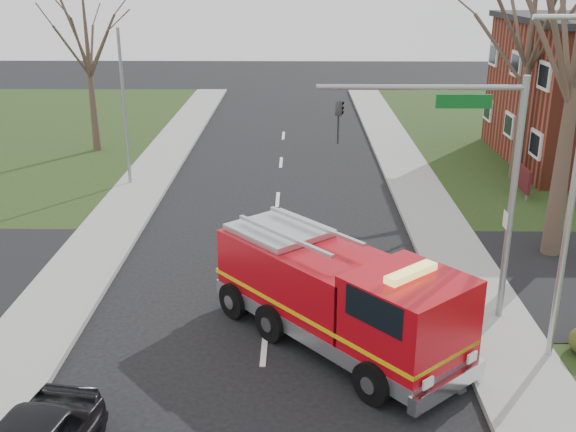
{
  "coord_description": "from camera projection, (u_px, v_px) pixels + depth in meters",
  "views": [
    {
      "loc": [
        0.84,
        -15.36,
        9.19
      ],
      "look_at": [
        0.55,
        4.46,
        2.0
      ],
      "focal_mm": 42.0,
      "sensor_mm": 36.0,
      "label": 1
    }
  ],
  "objects": [
    {
      "name": "traffic_signal_mast",
      "position": [
        467.0,
        157.0,
        17.32
      ],
      "size": [
        5.29,
        0.18,
        6.8
      ],
      "color": "gray",
      "rests_on": "ground"
    },
    {
      "name": "fire_engine",
      "position": [
        338.0,
        298.0,
        17.27
      ],
      "size": [
        6.61,
        7.06,
        2.91
      ],
      "rotation": [
        0.0,
        0.0,
        0.72
      ],
      "color": "#B10811",
      "rests_on": "ground"
    },
    {
      "name": "bare_tree_left",
      "position": [
        87.0,
        47.0,
        34.62
      ],
      "size": [
        4.5,
        4.5,
        9.0
      ],
      "color": "#3A2E22",
      "rests_on": "ground"
    },
    {
      "name": "utility_pole_far",
      "position": [
        124.0,
        109.0,
        29.64
      ],
      "size": [
        0.14,
        0.14,
        7.0
      ],
      "primitive_type": "cylinder",
      "color": "gray",
      "rests_on": "ground"
    },
    {
      "name": "ground",
      "position": [
        264.0,
        346.0,
        17.58
      ],
      "size": [
        120.0,
        120.0,
        0.0
      ],
      "primitive_type": "plane",
      "color": "black",
      "rests_on": "ground"
    },
    {
      "name": "streetlight_pole",
      "position": [
        571.0,
        187.0,
        15.46
      ],
      "size": [
        1.48,
        0.16,
        8.4
      ],
      "color": "#B7BABF",
      "rests_on": "ground"
    },
    {
      "name": "sidewalk_left",
      "position": [
        28.0,
        342.0,
        17.64
      ],
      "size": [
        2.4,
        80.0,
        0.15
      ],
      "primitive_type": "cube",
      "color": "gray",
      "rests_on": "ground"
    },
    {
      "name": "sidewalk_right",
      "position": [
        503.0,
        345.0,
        17.47
      ],
      "size": [
        2.4,
        80.0,
        0.15
      ],
      "primitive_type": "cube",
      "color": "gray",
      "rests_on": "ground"
    },
    {
      "name": "bare_tree_far",
      "position": [
        531.0,
        38.0,
        29.32
      ],
      "size": [
        5.25,
        5.25,
        10.5
      ],
      "color": "#3A2E22",
      "rests_on": "ground"
    },
    {
      "name": "health_center_sign",
      "position": [
        522.0,
        178.0,
        28.89
      ],
      "size": [
        0.12,
        2.0,
        1.4
      ],
      "color": "#471015",
      "rests_on": "ground"
    }
  ]
}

